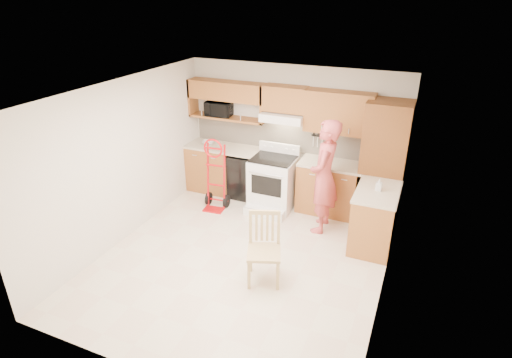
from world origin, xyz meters
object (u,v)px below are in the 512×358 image
Objects in this scene: microwave at (219,109)px; dining_chair at (264,250)px; range at (272,180)px; hand_truck at (214,178)px; person at (324,177)px.

microwave is 3.28m from dining_chair.
microwave reaches higher than dining_chair.
range is 1.15× the size of dining_chair.
hand_truck is (-0.93, -0.42, 0.04)m from range.
microwave reaches higher than range.
microwave is at bearing 104.55° from hand_truck.
dining_chair is (1.90, -2.42, -1.13)m from microwave.
microwave is at bearing 161.00° from range.
range is 0.94× the size of hand_truck.
microwave is at bearing -111.40° from person.
person is 1.57× the size of hand_truck.
range is at bearing -26.26° from microwave.
person is 1.91× the size of dining_chair.
hand_truck is 2.25m from dining_chair.
microwave reaches higher than hand_truck.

